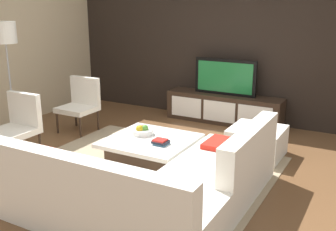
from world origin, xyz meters
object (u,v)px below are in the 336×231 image
at_px(floor_lamp, 5,39).
at_px(media_console, 224,109).
at_px(television, 225,77).
at_px(fruit_bowl, 143,131).
at_px(book_stack, 161,142).
at_px(ottoman, 257,142).
at_px(accent_chair_far, 81,101).
at_px(coffee_table, 151,152).
at_px(sectional_couch, 151,187).
at_px(accent_chair_near, 18,122).

bearing_deg(floor_lamp, media_console, 41.44).
xyz_separation_m(television, fruit_bowl, (-0.28, -2.20, -0.38)).
height_order(television, book_stack, television).
distance_m(ottoman, book_stack, 1.45).
relative_size(media_console, accent_chair_far, 2.33).
relative_size(ottoman, fruit_bowl, 2.50).
bearing_deg(fruit_bowl, media_console, 82.77).
height_order(floor_lamp, ottoman, floor_lamp).
height_order(coffee_table, accent_chair_far, accent_chair_far).
xyz_separation_m(television, accent_chair_far, (-1.89, -1.54, -0.32)).
bearing_deg(sectional_couch, fruit_bowl, 125.87).
relative_size(floor_lamp, accent_chair_far, 2.04).
bearing_deg(sectional_couch, accent_chair_far, 143.94).
bearing_deg(fruit_bowl, ottoman, 36.78).
relative_size(sectional_couch, accent_chair_far, 2.66).
bearing_deg(accent_chair_near, book_stack, 16.56).
height_order(coffee_table, floor_lamp, floor_lamp).
xyz_separation_m(media_console, fruit_bowl, (-0.28, -2.20, 0.18)).
bearing_deg(accent_chair_far, floor_lamp, -133.43).
xyz_separation_m(media_console, accent_chair_far, (-1.89, -1.54, 0.24)).
relative_size(coffee_table, floor_lamp, 0.60).
height_order(floor_lamp, fruit_bowl, floor_lamp).
relative_size(media_console, floor_lamp, 1.14).
distance_m(sectional_couch, floor_lamp, 3.48).
relative_size(television, accent_chair_near, 1.26).
bearing_deg(fruit_bowl, book_stack, -28.51).
bearing_deg(accent_chair_far, book_stack, -23.74).
distance_m(media_console, sectional_couch, 3.32).
bearing_deg(ottoman, media_console, 127.61).
relative_size(media_console, accent_chair_near, 2.33).
relative_size(accent_chair_far, book_stack, 4.72).
height_order(coffee_table, book_stack, book_stack).
xyz_separation_m(television, sectional_couch, (0.50, -3.28, -0.53)).
height_order(media_console, television, television).
distance_m(sectional_couch, fruit_bowl, 1.34).
xyz_separation_m(television, book_stack, (0.12, -2.42, -0.39)).
xyz_separation_m(sectional_couch, coffee_table, (-0.60, 0.98, -0.07)).
bearing_deg(ottoman, accent_chair_near, -150.68).
bearing_deg(floor_lamp, sectional_couch, -17.58).
relative_size(coffee_table, accent_chair_near, 1.22).
xyz_separation_m(coffee_table, accent_chair_near, (-1.75, -0.55, 0.29)).
xyz_separation_m(ottoman, fruit_bowl, (-1.25, -0.94, 0.23)).
xyz_separation_m(media_console, accent_chair_near, (-1.85, -2.85, 0.24)).
xyz_separation_m(television, accent_chair_near, (-1.85, -2.85, -0.32)).
height_order(accent_chair_near, ottoman, accent_chair_near).
relative_size(television, fruit_bowl, 3.90).
bearing_deg(ottoman, television, 127.60).
distance_m(coffee_table, floor_lamp, 2.82).
bearing_deg(accent_chair_far, sectional_couch, -36.19).
bearing_deg(media_console, book_stack, -87.18).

